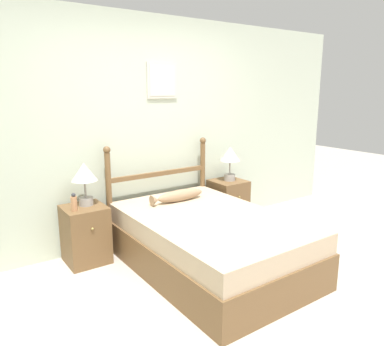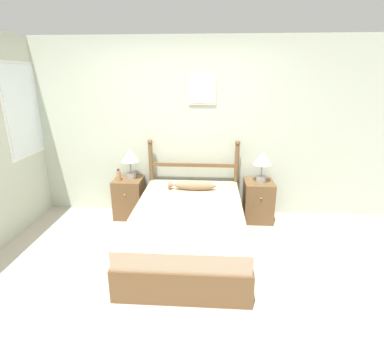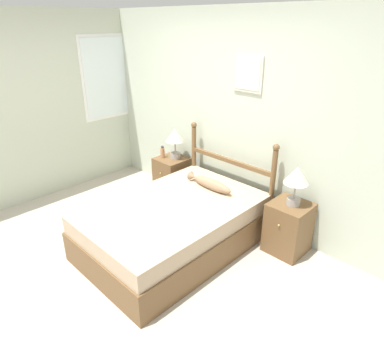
# 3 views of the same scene
# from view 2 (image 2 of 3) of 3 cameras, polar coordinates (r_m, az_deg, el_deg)

# --- Properties ---
(ground_plane) EXTENTS (16.00, 16.00, 0.00)m
(ground_plane) POSITION_cam_2_polar(r_m,az_deg,el_deg) (3.32, -5.05, -19.59)
(ground_plane) COLOR #B7AD9E
(wall_back) EXTENTS (6.40, 0.08, 2.55)m
(wall_back) POSITION_cam_2_polar(r_m,az_deg,el_deg) (4.41, -2.13, 8.29)
(wall_back) COLOR beige
(wall_back) RESTS_ON ground_plane
(bed) EXTENTS (1.31, 1.99, 0.54)m
(bed) POSITION_cam_2_polar(r_m,az_deg,el_deg) (3.67, -0.66, -10.51)
(bed) COLOR brown
(bed) RESTS_ON ground_plane
(headboard) EXTENTS (1.33, 0.08, 1.16)m
(headboard) POSITION_cam_2_polar(r_m,az_deg,el_deg) (4.41, 0.27, -0.21)
(headboard) COLOR brown
(headboard) RESTS_ON ground_plane
(nightstand_left) EXTENTS (0.41, 0.44, 0.59)m
(nightstand_left) POSITION_cam_2_polar(r_m,az_deg,el_deg) (4.57, -11.85, -4.59)
(nightstand_left) COLOR brown
(nightstand_left) RESTS_ON ground_plane
(nightstand_right) EXTENTS (0.41, 0.44, 0.59)m
(nightstand_right) POSITION_cam_2_polar(r_m,az_deg,el_deg) (4.47, 12.47, -5.18)
(nightstand_right) COLOR brown
(nightstand_right) RESTS_ON ground_plane
(table_lamp_left) EXTENTS (0.26, 0.26, 0.44)m
(table_lamp_left) POSITION_cam_2_polar(r_m,az_deg,el_deg) (4.40, -11.73, 2.86)
(table_lamp_left) COLOR gray
(table_lamp_left) RESTS_ON nightstand_left
(table_lamp_right) EXTENTS (0.26, 0.26, 0.44)m
(table_lamp_right) POSITION_cam_2_polar(r_m,az_deg,el_deg) (4.27, 13.26, 2.29)
(table_lamp_right) COLOR gray
(table_lamp_right) RESTS_ON nightstand_right
(bottle) EXTENTS (0.06, 0.06, 0.18)m
(bottle) POSITION_cam_2_polar(r_m,az_deg,el_deg) (4.41, -13.82, -0.36)
(bottle) COLOR tan
(bottle) RESTS_ON nightstand_left
(fish_pillow) EXTENTS (0.64, 0.12, 0.13)m
(fish_pillow) POSITION_cam_2_polar(r_m,az_deg,el_deg) (4.06, 0.07, -2.39)
(fish_pillow) COLOR #997A5B
(fish_pillow) RESTS_ON bed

